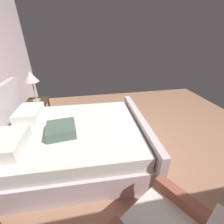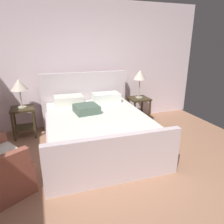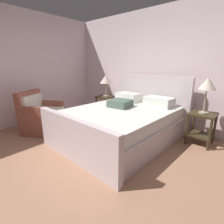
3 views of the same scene
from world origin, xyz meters
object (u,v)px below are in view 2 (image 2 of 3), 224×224
nightstand_left (24,117)px  table_lamp_left (19,85)px  table_lamp_right (140,75)px  bed (96,128)px  nightstand_right (139,106)px

nightstand_left → table_lamp_left: size_ratio=1.06×
table_lamp_right → table_lamp_left: (-2.49, 0.10, -0.07)m
bed → table_lamp_right: (1.24, 0.77, 0.77)m
nightstand_right → table_lamp_left: table_lamp_left is taller
nightstand_right → table_lamp_right: (0.00, 0.00, 0.71)m
bed → table_lamp_right: bearing=31.9°
table_lamp_left → table_lamp_right: bearing=-2.2°
table_lamp_right → table_lamp_left: bearing=177.8°
nightstand_right → table_lamp_left: 2.57m
table_lamp_left → nightstand_left: bearing=-76.0°
bed → table_lamp_left: 1.67m
bed → nightstand_right: 1.46m
nightstand_right → nightstand_left: (-2.49, 0.10, 0.00)m
nightstand_right → nightstand_left: bearing=177.8°
bed → table_lamp_left: bed is taller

